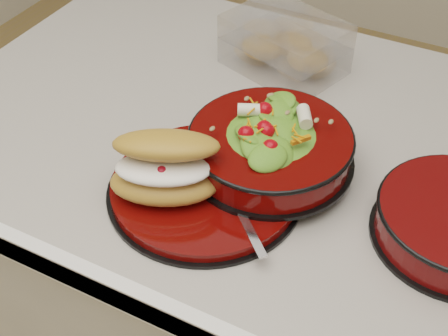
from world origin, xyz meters
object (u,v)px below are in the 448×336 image
at_px(island_counter, 285,311).
at_px(pastry_box, 285,46).
at_px(croissant, 165,168).
at_px(fork, 239,210).
at_px(dinner_plate, 205,188).
at_px(salad_bowl, 271,141).

xyz_separation_m(island_counter, pastry_box, (-0.11, 0.19, 0.49)).
relative_size(island_counter, croissant, 7.26).
relative_size(island_counter, fork, 9.59).
xyz_separation_m(island_counter, dinner_plate, (-0.08, -0.17, 0.46)).
height_order(dinner_plate, salad_bowl, salad_bowl).
relative_size(fork, pastry_box, 0.56).
distance_m(dinner_plate, salad_bowl, 0.12).
height_order(salad_bowl, fork, salad_bowl).
relative_size(dinner_plate, fork, 2.18).
bearing_deg(pastry_box, island_counter, -40.63).
bearing_deg(pastry_box, salad_bowl, -53.18).
height_order(dinner_plate, fork, fork).
distance_m(island_counter, croissant, 0.56).
distance_m(dinner_plate, pastry_box, 0.36).
height_order(dinner_plate, pastry_box, pastry_box).
distance_m(dinner_plate, fork, 0.07).
distance_m(croissant, fork, 0.11).
relative_size(dinner_plate, pastry_box, 1.22).
bearing_deg(fork, island_counter, 38.85).
relative_size(salad_bowl, croissant, 1.45).
relative_size(island_counter, dinner_plate, 4.40).
bearing_deg(dinner_plate, pastry_box, 95.05).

